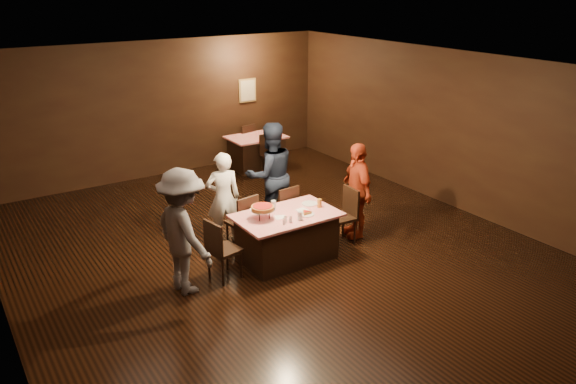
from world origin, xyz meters
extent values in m
plane|color=black|center=(0.00, 0.00, 0.00)|extent=(10.00, 10.00, 0.00)
cube|color=silver|center=(0.00, 0.00, 3.00)|extent=(8.00, 10.00, 0.04)
cube|color=black|center=(0.00, 5.00, 1.50)|extent=(8.00, 0.04, 3.00)
cube|color=black|center=(4.00, 0.00, 1.50)|extent=(0.04, 10.00, 3.00)
cube|color=tan|center=(2.20, 4.97, 1.70)|extent=(0.46, 0.03, 0.56)
cube|color=beige|center=(2.20, 4.95, 1.70)|extent=(0.38, 0.01, 0.48)
cube|color=red|center=(0.03, -0.07, 0.39)|extent=(1.60, 1.00, 0.77)
cube|color=red|center=(1.97, 4.20, 0.39)|extent=(1.30, 0.90, 0.77)
cube|color=black|center=(-0.37, 0.68, 0.47)|extent=(0.48, 0.48, 0.95)
cube|color=black|center=(0.43, 0.68, 0.47)|extent=(0.46, 0.46, 0.95)
cube|color=black|center=(-1.07, -0.07, 0.47)|extent=(0.49, 0.49, 0.95)
cube|color=black|center=(1.13, -0.07, 0.47)|extent=(0.44, 0.44, 0.95)
cube|color=black|center=(1.97, 3.50, 0.47)|extent=(0.43, 0.43, 0.95)
cube|color=black|center=(1.97, 4.80, 0.47)|extent=(0.49, 0.49, 0.95)
imported|color=white|center=(-0.49, 1.06, 0.79)|extent=(0.66, 0.53, 1.58)
imported|color=black|center=(0.53, 1.21, 0.95)|extent=(1.02, 0.85, 1.91)
imported|color=slate|center=(-1.69, -0.08, 0.92)|extent=(0.83, 1.26, 1.83)
imported|color=#A73419|center=(1.53, 0.03, 0.83)|extent=(0.67, 1.05, 1.67)
cylinder|color=black|center=(-0.37, 0.08, 0.84)|extent=(0.01, 0.01, 0.15)
cylinder|color=black|center=(-0.45, -0.07, 0.84)|extent=(0.01, 0.01, 0.15)
cylinder|color=black|center=(-0.28, -0.07, 0.84)|extent=(0.01, 0.01, 0.15)
cylinder|color=silver|center=(-0.37, -0.02, 0.93)|extent=(0.38, 0.38, 0.01)
cylinder|color=#B27233|center=(-0.37, -0.02, 0.96)|extent=(0.35, 0.35, 0.05)
cylinder|color=#A5140C|center=(-0.37, -0.02, 0.98)|extent=(0.30, 0.30, 0.01)
cylinder|color=white|center=(0.28, -0.25, 0.78)|extent=(0.25, 0.25, 0.01)
cylinder|color=#B27233|center=(0.28, -0.25, 0.81)|extent=(0.18, 0.18, 0.04)
cylinder|color=#A5140C|center=(0.28, -0.25, 0.83)|extent=(0.14, 0.14, 0.01)
cylinder|color=white|center=(0.58, 0.08, 0.78)|extent=(0.25, 0.25, 0.01)
cylinder|color=silver|center=(0.08, -0.37, 0.84)|extent=(0.08, 0.08, 0.14)
cylinder|color=#BF7F26|center=(0.63, -0.12, 0.84)|extent=(0.08, 0.08, 0.14)
cylinder|color=silver|center=(-0.02, 0.23, 0.84)|extent=(0.08, 0.08, 0.14)
cylinder|color=silver|center=(-0.15, -0.32, 0.81)|extent=(0.04, 0.04, 0.08)
cylinder|color=silver|center=(-0.15, -0.32, 0.85)|extent=(0.05, 0.05, 0.02)
cylinder|color=silver|center=(-0.09, -0.37, 0.81)|extent=(0.04, 0.04, 0.08)
cylinder|color=silver|center=(-0.09, -0.37, 0.85)|extent=(0.05, 0.05, 0.02)
cylinder|color=silver|center=(-0.21, -0.37, 0.81)|extent=(0.04, 0.04, 0.08)
cylinder|color=silver|center=(-0.21, -0.37, 0.85)|extent=(0.05, 0.05, 0.02)
cube|color=white|center=(0.33, -0.07, 0.77)|extent=(0.19, 0.19, 0.01)
cube|color=white|center=(-0.12, -0.12, 0.77)|extent=(0.21, 0.21, 0.01)
camera|label=1|loc=(-4.37, -6.81, 4.21)|focal=35.00mm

